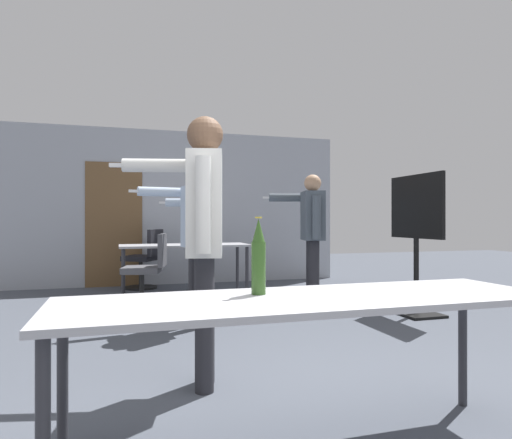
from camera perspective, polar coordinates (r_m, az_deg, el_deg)
back_wall at (r=7.99m, az=-9.63°, el=1.43°), size 5.64×0.12×2.63m
conference_table_near at (r=2.17m, az=6.88°, el=-11.21°), size 2.31×0.68×0.74m
conference_table_far at (r=6.76m, az=-8.89°, el=-3.72°), size 1.85×0.68×0.74m
tv_screen at (r=5.59m, az=19.41°, el=-1.31°), size 0.44×0.94×1.62m
person_left_plaid at (r=6.16m, az=6.96°, el=-0.75°), size 0.75×0.81×1.71m
person_far_watching at (r=4.74m, az=-7.54°, el=-1.02°), size 0.83×0.59×1.67m
person_near_casual at (r=3.00m, az=-6.68°, el=-0.21°), size 0.76×0.70×1.77m
person_center_tall at (r=5.76m, az=-6.71°, el=-1.42°), size 0.70×0.79×1.61m
office_chair_far_right at (r=7.52m, az=-13.71°, el=-5.00°), size 0.68×0.65×0.95m
office_chair_near_pushed at (r=6.07m, az=-13.36°, el=-6.40°), size 0.61×0.55×0.92m
beer_bottle at (r=2.18m, az=0.32°, el=-4.80°), size 0.07×0.07×0.37m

